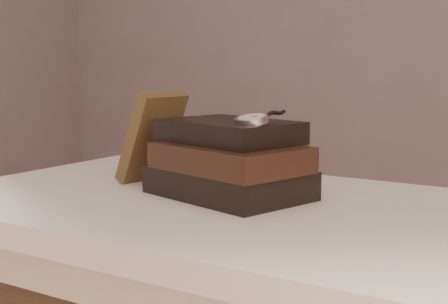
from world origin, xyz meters
The scene contains 5 objects.
table centered at (0.00, 0.35, 0.66)m, with size 1.00×0.60×0.75m.
book_stack centered at (-0.02, 0.37, 0.81)m, with size 0.29×0.24×0.13m.
journal centered at (-0.21, 0.41, 0.84)m, with size 0.03×0.11×0.18m, color #3C2A17.
pocket_watch centered at (0.04, 0.35, 0.89)m, with size 0.07×0.16×0.02m.
eyeglasses centered at (-0.08, 0.48, 0.82)m, with size 0.13×0.15×0.05m.
Camera 1 is at (0.56, -0.54, 0.98)m, focal length 52.16 mm.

